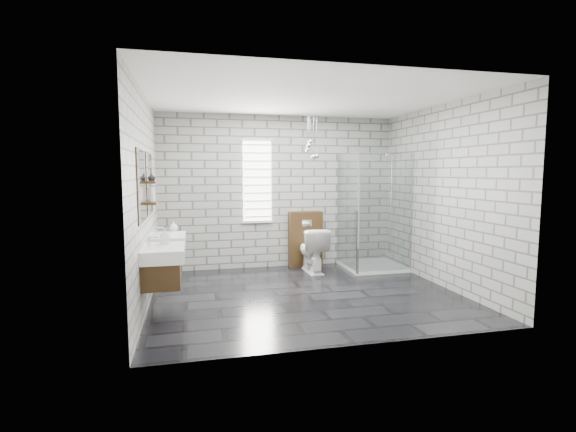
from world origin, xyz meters
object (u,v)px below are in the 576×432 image
object	(u,v)px
vanity_right	(165,242)
shower_enclosure	(370,241)
cistern_panel	(305,239)
toilet	(312,250)
vanity_left	(160,255)

from	to	relation	value
vanity_right	shower_enclosure	distance (m)	3.51
cistern_panel	toilet	bearing A→B (deg)	-90.00
vanity_left	cistern_panel	distance (m)	3.29
shower_enclosure	vanity_right	bearing A→B (deg)	-166.71
cistern_panel	toilet	xyz separation A→B (m)	(0.00, -0.44, -0.12)
cistern_panel	shower_enclosure	size ratio (longest dim) A/B	0.49
vanity_left	vanity_right	xyz separation A→B (m)	(0.00, 0.95, 0.00)
toilet	vanity_left	bearing A→B (deg)	37.11
vanity_right	cistern_panel	size ratio (longest dim) A/B	1.57
vanity_right	shower_enclosure	bearing A→B (deg)	13.29
vanity_right	vanity_left	bearing A→B (deg)	-90.00
vanity_right	toilet	distance (m)	2.56
cistern_panel	toilet	distance (m)	0.46
vanity_left	toilet	size ratio (longest dim) A/B	2.06
vanity_left	vanity_right	distance (m)	0.95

